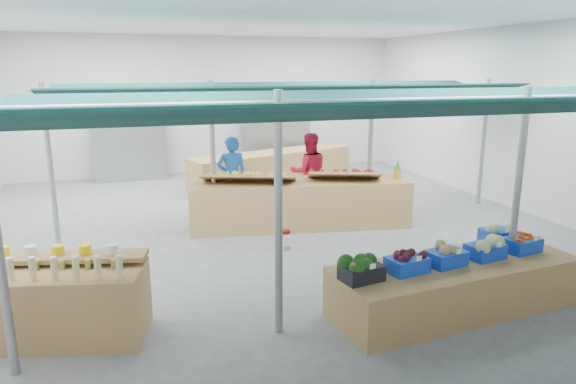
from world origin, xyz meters
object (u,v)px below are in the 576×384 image
veg_counter (455,286)px  fruit_counter (300,203)px  vendor_right (309,172)px  vendor_left (232,177)px  bottle_shelf (62,301)px

veg_counter → fruit_counter: fruit_counter is taller
veg_counter → vendor_right: size_ratio=1.92×
vendor_left → vendor_right: bearing=-169.9°
fruit_counter → vendor_left: vendor_left is taller
veg_counter → vendor_right: vendor_right is taller
veg_counter → vendor_right: bearing=86.7°
fruit_counter → vendor_right: (0.60, 1.10, 0.42)m
fruit_counter → vendor_right: 1.32m
fruit_counter → vendor_left: size_ratio=2.50×
bottle_shelf → veg_counter: bearing=4.9°
bottle_shelf → veg_counter: size_ratio=0.62×
vendor_right → bottle_shelf: bearing=52.9°
vendor_left → vendor_right: size_ratio=1.00×
vendor_left → vendor_right: (1.80, 0.00, 0.00)m
veg_counter → vendor_left: size_ratio=1.92×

